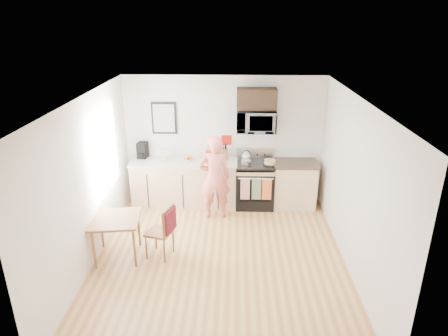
{
  "coord_description": "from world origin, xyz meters",
  "views": [
    {
      "loc": [
        0.23,
        -5.46,
        3.72
      ],
      "look_at": [
        0.04,
        1.0,
        1.19
      ],
      "focal_mm": 32.0,
      "sensor_mm": 36.0,
      "label": 1
    }
  ],
  "objects_px": {
    "microwave": "(256,121)",
    "chair": "(166,225)",
    "cake": "(270,162)",
    "range": "(255,185)",
    "person": "(215,178)",
    "dining_table": "(116,223)"
  },
  "relations": [
    {
      "from": "microwave",
      "to": "cake",
      "type": "relative_size",
      "value": 2.82
    },
    {
      "from": "chair",
      "to": "microwave",
      "type": "bearing_deg",
      "value": 70.74
    },
    {
      "from": "chair",
      "to": "cake",
      "type": "distance_m",
      "value": 2.61
    },
    {
      "from": "microwave",
      "to": "person",
      "type": "relative_size",
      "value": 0.46
    },
    {
      "from": "dining_table",
      "to": "microwave",
      "type": "bearing_deg",
      "value": 41.88
    },
    {
      "from": "person",
      "to": "dining_table",
      "type": "distance_m",
      "value": 2.07
    },
    {
      "from": "person",
      "to": "dining_table",
      "type": "bearing_deg",
      "value": 35.53
    },
    {
      "from": "range",
      "to": "person",
      "type": "relative_size",
      "value": 0.71
    },
    {
      "from": "range",
      "to": "person",
      "type": "bearing_deg",
      "value": -146.2
    },
    {
      "from": "cake",
      "to": "person",
      "type": "bearing_deg",
      "value": -156.15
    },
    {
      "from": "person",
      "to": "cake",
      "type": "distance_m",
      "value": 1.17
    },
    {
      "from": "person",
      "to": "chair",
      "type": "distance_m",
      "value": 1.59
    },
    {
      "from": "microwave",
      "to": "chair",
      "type": "distance_m",
      "value": 2.78
    },
    {
      "from": "microwave",
      "to": "chair",
      "type": "bearing_deg",
      "value": -126.09
    },
    {
      "from": "dining_table",
      "to": "chair",
      "type": "relative_size",
      "value": 0.83
    },
    {
      "from": "person",
      "to": "chair",
      "type": "height_order",
      "value": "person"
    },
    {
      "from": "person",
      "to": "cake",
      "type": "bearing_deg",
      "value": -164.02
    },
    {
      "from": "chair",
      "to": "range",
      "type": "bearing_deg",
      "value": 69.29
    },
    {
      "from": "range",
      "to": "cake",
      "type": "bearing_deg",
      "value": -11.04
    },
    {
      "from": "range",
      "to": "microwave",
      "type": "bearing_deg",
      "value": 90.06
    },
    {
      "from": "microwave",
      "to": "dining_table",
      "type": "xyz_separation_m",
      "value": [
        -2.28,
        -2.04,
        -1.14
      ]
    },
    {
      "from": "range",
      "to": "cake",
      "type": "relative_size",
      "value": 4.3
    }
  ]
}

